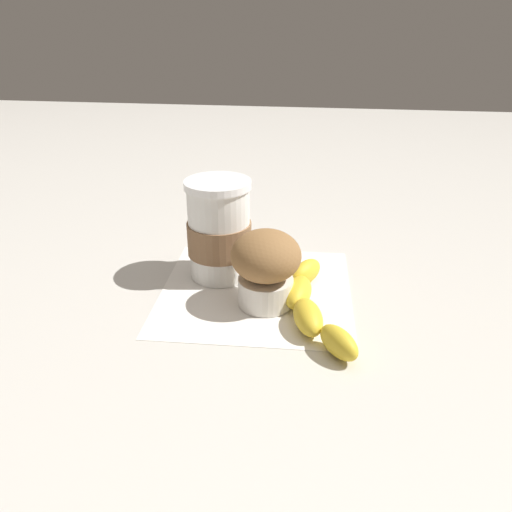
% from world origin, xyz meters
% --- Properties ---
extents(ground_plane, '(3.00, 3.00, 0.00)m').
position_xyz_m(ground_plane, '(0.00, 0.00, 0.00)').
color(ground_plane, beige).
extents(paper_napkin, '(0.27, 0.27, 0.00)m').
position_xyz_m(paper_napkin, '(0.00, 0.00, 0.00)').
color(paper_napkin, white).
rests_on(paper_napkin, ground_plane).
extents(coffee_cup, '(0.09, 0.09, 0.15)m').
position_xyz_m(coffee_cup, '(-0.06, 0.04, 0.07)').
color(coffee_cup, white).
rests_on(coffee_cup, paper_napkin).
extents(muffin, '(0.09, 0.09, 0.10)m').
position_xyz_m(muffin, '(0.02, -0.03, 0.06)').
color(muffin, white).
rests_on(muffin, paper_napkin).
extents(banana, '(0.10, 0.23, 0.03)m').
position_xyz_m(banana, '(0.08, -0.06, 0.02)').
color(banana, gold).
rests_on(banana, paper_napkin).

